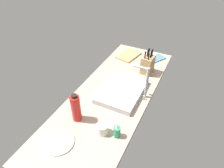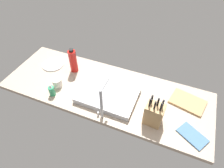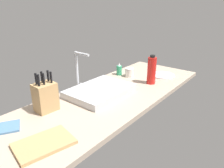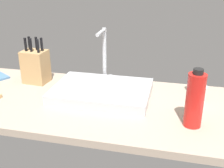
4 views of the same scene
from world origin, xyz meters
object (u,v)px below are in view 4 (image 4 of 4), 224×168
Objects in this scene: sink_basin at (102,91)px; coffee_mug at (198,93)px; knife_block at (36,66)px; soap_bottle at (193,83)px; faucet at (104,51)px; water_bottle at (195,100)px.

coffee_mug is at bearing 6.12° from sink_basin.
knife_block reaches higher than soap_bottle.
knife_block is at bearing -166.10° from faucet.
sink_basin is 1.89× the size of knife_block.
knife_block is 89.18cm from soap_bottle.
soap_bottle is at bearing 19.18° from sink_basin.
water_bottle is (87.52, -29.70, 2.21)cm from knife_block.
soap_bottle is 11.21cm from coffee_mug.
water_bottle is 3.02× the size of coffee_mug.
soap_bottle is (88.83, 6.28, -4.79)cm from knife_block.
knife_block is 1.03× the size of water_bottle.
faucet is 1.19× the size of knife_block.
water_bottle reaches higher than coffee_mug.
knife_block is at bearing -175.96° from soap_bottle.
coffee_mug is at bearing 1.56° from knife_block.
coffee_mug is (48.55, 5.20, 1.50)cm from sink_basin.
water_bottle is at bearing -23.64° from sink_basin.
sink_basin is 49.33cm from soap_bottle.
sink_basin is at bearing -160.82° from soap_bottle.
knife_block is 3.12× the size of coffee_mug.
knife_block reaches higher than water_bottle.
sink_basin is 5.90× the size of coffee_mug.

